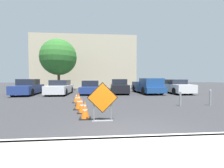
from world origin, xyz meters
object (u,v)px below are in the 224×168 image
object	(u,v)px
road_closed_sign	(103,101)
parked_car_third	(91,88)
bollard_nearest	(180,98)
parked_car_fourth	(119,87)
parked_car_fifth	(175,87)
traffic_cone_fifth	(76,98)
traffic_cone_nearest	(85,110)
parked_car_nearest	(28,87)
pickup_truck	(148,87)
parked_car_second	(60,88)
traffic_cone_third	(79,102)
traffic_cone_fourth	(79,99)
bollard_second	(210,97)
traffic_cone_second	(82,105)

from	to	relation	value
road_closed_sign	parked_car_third	distance (m)	10.34
road_closed_sign	bollard_nearest	bearing A→B (deg)	30.65
parked_car_fourth	parked_car_fifth	size ratio (longest dim) A/B	0.97
traffic_cone_fifth	parked_car_fifth	xyz separation A→B (m)	(9.73, 5.50, 0.40)
traffic_cone_nearest	parked_car_nearest	xyz separation A→B (m)	(-6.38, 9.40, 0.37)
traffic_cone_nearest	parked_car_nearest	size ratio (longest dim) A/B	0.16
pickup_truck	parked_car_fourth	bearing A→B (deg)	-12.33
traffic_cone_fifth	pickup_truck	bearing A→B (deg)	39.46
road_closed_sign	parked_car_second	size ratio (longest dim) A/B	0.33
parked_car_nearest	parked_car_fourth	world-z (taller)	parked_car_nearest
traffic_cone_third	traffic_cone_fourth	bearing A→B (deg)	98.86
parked_car_fourth	bollard_second	xyz separation A→B (m)	(4.34, -7.81, -0.21)
road_closed_sign	traffic_cone_fifth	distance (m)	4.82
parked_car_nearest	traffic_cone_fourth	bearing A→B (deg)	128.25
parked_car_third	parked_car_nearest	bearing A→B (deg)	6.34
road_closed_sign	traffic_cone_fifth	bearing A→B (deg)	109.71
traffic_cone_second	parked_car_fourth	xyz separation A→B (m)	(2.97, 9.07, 0.35)
traffic_cone_fourth	parked_car_nearest	world-z (taller)	parked_car_nearest
bollard_nearest	parked_car_fifth	bearing A→B (deg)	64.09
traffic_cone_fifth	parked_car_second	size ratio (longest dim) A/B	0.14
traffic_cone_second	parked_car_fifth	size ratio (longest dim) A/B	0.16
traffic_cone_second	bollard_second	size ratio (longest dim) A/B	0.78
traffic_cone_fourth	bollard_nearest	distance (m)	5.93
traffic_cone_nearest	bollard_second	xyz separation A→B (m)	(7.07, 2.27, 0.15)
traffic_cone_nearest	parked_car_second	world-z (taller)	parked_car_second
parked_car_fifth	parked_car_third	bearing A→B (deg)	-2.77
traffic_cone_second	traffic_cone_fifth	world-z (taller)	traffic_cone_second
traffic_cone_nearest	parked_car_nearest	distance (m)	11.36
traffic_cone_third	traffic_cone_fourth	xyz separation A→B (m)	(-0.17, 1.10, -0.03)
road_closed_sign	bollard_second	distance (m)	6.94
bollard_nearest	traffic_cone_nearest	bearing A→B (deg)	-156.56
traffic_cone_third	parked_car_nearest	distance (m)	9.55
parked_car_nearest	pickup_truck	bearing A→B (deg)	177.44
traffic_cone_third	parked_car_third	distance (m)	7.97
parked_car_second	bollard_second	world-z (taller)	parked_car_second
traffic_cone_fifth	pickup_truck	size ratio (longest dim) A/B	0.12
parked_car_fourth	pickup_truck	size ratio (longest dim) A/B	0.86
traffic_cone_second	bollard_second	world-z (taller)	bollard_second
traffic_cone_fifth	parked_car_fourth	size ratio (longest dim) A/B	0.14
traffic_cone_fifth	traffic_cone_nearest	bearing A→B (deg)	-77.10
parked_car_fourth	pickup_truck	xyz separation A→B (m)	(3.05, -0.47, 0.03)
parked_car_nearest	traffic_cone_third	bearing A→B (deg)	124.61
traffic_cone_fourth	parked_car_second	xyz separation A→B (m)	(-2.69, 6.47, 0.31)
traffic_cone_fifth	bollard_second	size ratio (longest dim) A/B	0.66
traffic_cone_fifth	bollard_second	distance (m)	8.21
traffic_cone_nearest	parked_car_third	distance (m)	9.88
pickup_truck	bollard_second	bearing A→B (deg)	96.34
bollard_second	traffic_cone_second	bearing A→B (deg)	-170.23
traffic_cone_third	traffic_cone_fifth	distance (m)	2.24
traffic_cone_third	traffic_cone_fifth	xyz separation A→B (m)	(-0.46, 2.19, -0.09)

